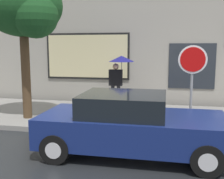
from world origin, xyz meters
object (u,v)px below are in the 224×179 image
object	(u,v)px
stop_sign	(192,71)
pedestrian_with_umbrella	(119,67)
parked_car	(131,125)
street_tree	(25,9)

from	to	relation	value
stop_sign	pedestrian_with_umbrella	bearing A→B (deg)	133.83
parked_car	pedestrian_with_umbrella	distance (m)	4.40
pedestrian_with_umbrella	street_tree	size ratio (longest dim) A/B	0.44
stop_sign	street_tree	bearing A→B (deg)	175.71
parked_car	pedestrian_with_umbrella	size ratio (longest dim) A/B	2.10
street_tree	stop_sign	world-z (taller)	street_tree
street_tree	pedestrian_with_umbrella	bearing A→B (deg)	39.79
pedestrian_with_umbrella	stop_sign	bearing A→B (deg)	-46.17
pedestrian_with_umbrella	stop_sign	xyz separation A→B (m)	(2.42, -2.53, 0.10)
parked_car	stop_sign	xyz separation A→B (m)	(1.44, 1.65, 1.11)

